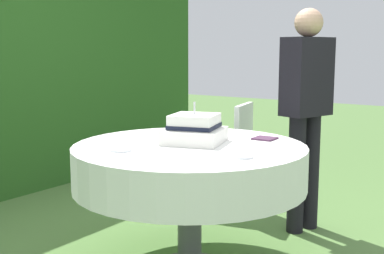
{
  "coord_description": "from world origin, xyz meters",
  "views": [
    {
      "loc": [
        -2.32,
        -1.65,
        1.31
      ],
      "look_at": [
        0.03,
        0.01,
        0.87
      ],
      "focal_mm": 46.84,
      "sensor_mm": 36.0,
      "label": 1
    }
  ],
  "objects": [
    {
      "name": "serving_plate_left",
      "position": [
        -0.37,
        0.2,
        0.77
      ],
      "size": [
        0.12,
        0.12,
        0.01
      ],
      "primitive_type": "cylinder",
      "color": "white",
      "rests_on": "cake_table"
    },
    {
      "name": "standing_person",
      "position": [
        1.04,
        -0.28,
        0.93
      ],
      "size": [
        0.4,
        0.3,
        1.6
      ],
      "color": "black",
      "rests_on": "ground_plane"
    },
    {
      "name": "wedding_cake",
      "position": [
        0.07,
        0.02,
        0.85
      ],
      "size": [
        0.41,
        0.41,
        0.24
      ],
      "color": "white",
      "rests_on": "cake_table"
    },
    {
      "name": "garden_chair",
      "position": [
        1.1,
        0.37,
        0.54
      ],
      "size": [
        0.48,
        0.48,
        0.89
      ],
      "color": "white",
      "rests_on": "ground_plane"
    },
    {
      "name": "cake_table",
      "position": [
        0.0,
        0.0,
        0.64
      ],
      "size": [
        1.36,
        1.36,
        0.77
      ],
      "color": "#4C4C51",
      "rests_on": "ground_plane"
    },
    {
      "name": "serving_plate_near",
      "position": [
        -0.13,
        -0.43,
        0.77
      ],
      "size": [
        0.11,
        0.11,
        0.01
      ],
      "primitive_type": "cylinder",
      "color": "white",
      "rests_on": "cake_table"
    },
    {
      "name": "serving_plate_far",
      "position": [
        0.47,
        0.24,
        0.77
      ],
      "size": [
        0.14,
        0.14,
        0.01
      ],
      "primitive_type": "cylinder",
      "color": "white",
      "rests_on": "cake_table"
    },
    {
      "name": "napkin_stack",
      "position": [
        0.42,
        -0.27,
        0.77
      ],
      "size": [
        0.13,
        0.13,
        0.01
      ],
      "primitive_type": "cube",
      "rotation": [
        0.0,
        0.0,
        0.04
      ],
      "color": "#4C2D47",
      "rests_on": "cake_table"
    }
  ]
}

